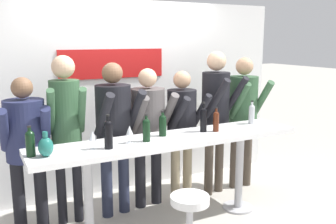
% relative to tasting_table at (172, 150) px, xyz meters
% --- Properties ---
extents(back_wall, '(4.49, 0.12, 2.46)m').
position_rel_tasting_table_xyz_m(back_wall, '(-0.00, 1.26, 0.39)').
color(back_wall, white).
rests_on(back_wall, ground_plane).
extents(tasting_table, '(2.89, 0.56, 0.98)m').
position_rel_tasting_table_xyz_m(tasting_table, '(0.00, 0.00, 0.00)').
color(tasting_table, white).
rests_on(tasting_table, ground_plane).
extents(bar_stool, '(0.36, 0.36, 0.65)m').
position_rel_tasting_table_xyz_m(bar_stool, '(-0.19, -0.70, -0.42)').
color(bar_stool, '#B2B2B7').
rests_on(bar_stool, ground_plane).
extents(person_far_left, '(0.51, 0.58, 1.62)m').
position_rel_tasting_table_xyz_m(person_far_left, '(-1.35, 0.60, 0.14)').
color(person_far_left, black).
rests_on(person_far_left, ground_plane).
extents(person_left, '(0.43, 0.57, 1.82)m').
position_rel_tasting_table_xyz_m(person_left, '(-0.95, 0.57, 0.31)').
color(person_left, black).
rests_on(person_left, ground_plane).
extents(person_center_left, '(0.51, 0.60, 1.73)m').
position_rel_tasting_table_xyz_m(person_center_left, '(-0.43, 0.53, 0.22)').
color(person_center_left, '#23283D').
rests_on(person_center_left, ground_plane).
extents(person_center, '(0.49, 0.57, 1.65)m').
position_rel_tasting_table_xyz_m(person_center, '(-0.00, 0.58, 0.17)').
color(person_center, black).
rests_on(person_center, ground_plane).
extents(person_center_right, '(0.47, 0.57, 1.61)m').
position_rel_tasting_table_xyz_m(person_center_right, '(0.43, 0.53, 0.15)').
color(person_center_right, gray).
rests_on(person_center_right, ground_plane).
extents(person_right, '(0.48, 0.61, 1.83)m').
position_rel_tasting_table_xyz_m(person_right, '(0.90, 0.51, 0.30)').
color(person_right, '#473D33').
rests_on(person_right, ground_plane).
extents(person_far_right, '(0.46, 0.56, 1.75)m').
position_rel_tasting_table_xyz_m(person_far_right, '(1.35, 0.53, 0.24)').
color(person_far_right, '#473D33').
rests_on(person_far_right, ground_plane).
extents(wine_bottle_0, '(0.07, 0.07, 0.27)m').
position_rel_tasting_table_xyz_m(wine_bottle_0, '(-0.30, -0.03, 0.27)').
color(wine_bottle_0, black).
rests_on(wine_bottle_0, tasting_table).
extents(wine_bottle_1, '(0.07, 0.07, 0.33)m').
position_rel_tasting_table_xyz_m(wine_bottle_1, '(0.42, 0.05, 0.29)').
color(wine_bottle_1, black).
rests_on(wine_bottle_1, tasting_table).
extents(wine_bottle_2, '(0.08, 0.08, 0.32)m').
position_rel_tasting_table_xyz_m(wine_bottle_2, '(-0.71, -0.09, 0.29)').
color(wine_bottle_2, black).
rests_on(wine_bottle_2, tasting_table).
extents(wine_bottle_3, '(0.07, 0.07, 0.28)m').
position_rel_tasting_table_xyz_m(wine_bottle_3, '(1.14, 0.11, 0.27)').
color(wine_bottle_3, '#B7BCC1').
rests_on(wine_bottle_3, tasting_table).
extents(wine_bottle_4, '(0.06, 0.06, 0.27)m').
position_rel_tasting_table_xyz_m(wine_bottle_4, '(0.54, -0.01, 0.26)').
color(wine_bottle_4, '#4C1E0F').
rests_on(wine_bottle_4, tasting_table).
extents(wine_bottle_5, '(0.08, 0.08, 0.27)m').
position_rel_tasting_table_xyz_m(wine_bottle_5, '(-0.06, 0.09, 0.26)').
color(wine_bottle_5, black).
rests_on(wine_bottle_5, tasting_table).
extents(wine_bottle_6, '(0.08, 0.08, 0.27)m').
position_rel_tasting_table_xyz_m(wine_bottle_6, '(-1.38, 0.00, 0.27)').
color(wine_bottle_6, black).
rests_on(wine_bottle_6, tasting_table).
extents(wine_glass_0, '(0.07, 0.07, 0.18)m').
position_rel_tasting_table_xyz_m(wine_glass_0, '(-0.85, -0.05, 0.26)').
color(wine_glass_0, silver).
rests_on(wine_glass_0, tasting_table).
extents(wine_glass_1, '(0.07, 0.07, 0.18)m').
position_rel_tasting_table_xyz_m(wine_glass_1, '(-0.47, -0.01, 0.26)').
color(wine_glass_1, silver).
rests_on(wine_glass_1, tasting_table).
extents(decorative_vase, '(0.13, 0.13, 0.22)m').
position_rel_tasting_table_xyz_m(decorative_vase, '(-1.26, -0.07, 0.23)').
color(decorative_vase, '#1E665B').
rests_on(decorative_vase, tasting_table).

